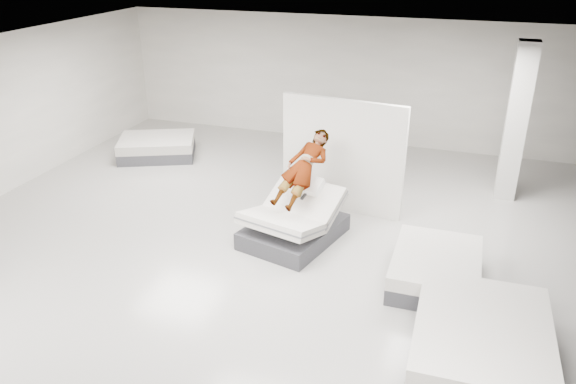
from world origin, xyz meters
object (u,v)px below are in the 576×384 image
object	(u,v)px
flat_bed_right_near	(481,344)
column	(516,123)
remote	(303,197)
flat_bed_right_far	(436,269)
person	(303,177)
flat_bed_left_far	(157,147)
hero_bed	(294,223)
divider_panel	(342,156)

from	to	relation	value
flat_bed_right_near	column	distance (m)	5.62
remote	flat_bed_right_near	world-z (taller)	remote
flat_bed_right_far	column	distance (m)	4.12
person	remote	distance (m)	0.46
person	flat_bed_left_far	distance (m)	5.34
person	remote	size ratio (longest dim) A/B	11.80
hero_bed	divider_panel	size ratio (longest dim) A/B	0.84
hero_bed	flat_bed_right_near	size ratio (longest dim) A/B	0.93
remote	divider_panel	bearing A→B (deg)	94.71
person	flat_bed_right_far	distance (m)	2.74
hero_bed	remote	world-z (taller)	hero_bed
remote	flat_bed_right_near	size ratio (longest dim) A/B	0.06
flat_bed_right_near	flat_bed_left_far	world-z (taller)	flat_bed_right_near
flat_bed_right_far	hero_bed	bearing A→B (deg)	166.58
flat_bed_left_far	column	xyz separation A→B (m)	(8.08, 0.22, 1.36)
hero_bed	person	xyz separation A→B (m)	(0.08, 0.30, 0.78)
person	remote	world-z (taller)	person
remote	person	bearing A→B (deg)	122.15
person	column	size ratio (longest dim) A/B	0.52
remote	divider_panel	distance (m)	1.63
person	flat_bed_right_far	bearing A→B (deg)	-5.58
flat_bed_left_far	column	bearing A→B (deg)	1.54
divider_panel	hero_bed	bearing A→B (deg)	-100.68
hero_bed	flat_bed_left_far	distance (m)	5.35
hero_bed	flat_bed_left_far	bearing A→B (deg)	146.92
flat_bed_right_far	flat_bed_left_far	world-z (taller)	flat_bed_left_far
divider_panel	flat_bed_right_far	xyz separation A→B (m)	(2.04, -2.10, -0.87)
column	hero_bed	bearing A→B (deg)	-138.85
divider_panel	flat_bed_right_far	size ratio (longest dim) A/B	1.40
remote	flat_bed_right_near	distance (m)	3.79
remote	flat_bed_right_far	distance (m)	2.46
remote	flat_bed_right_near	xyz separation A→B (m)	(3.01, -2.22, -0.62)
hero_bed	flat_bed_right_far	xyz separation A→B (m)	(2.52, -0.60, -0.09)
remote	flat_bed_right_far	bearing A→B (deg)	2.35
flat_bed_right_far	divider_panel	bearing A→B (deg)	134.14
divider_panel	flat_bed_right_near	size ratio (longest dim) A/B	1.12
divider_panel	column	bearing A→B (deg)	34.90
divider_panel	flat_bed_left_far	xyz separation A→B (m)	(-4.97, 1.42, -0.87)
flat_bed_right_far	column	xyz separation A→B (m)	(1.08, 3.74, 1.36)
person	divider_panel	bearing A→B (deg)	86.06
flat_bed_right_far	flat_bed_right_near	xyz separation A→B (m)	(0.70, -1.72, 0.06)
remote	hero_bed	bearing A→B (deg)	168.77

